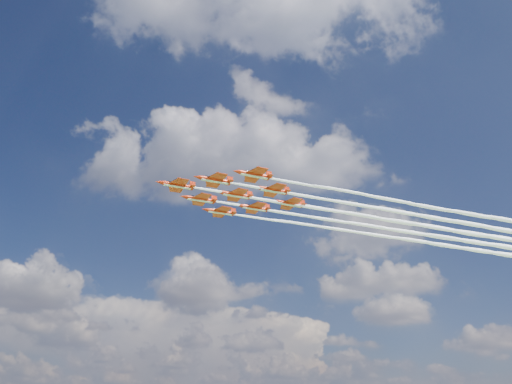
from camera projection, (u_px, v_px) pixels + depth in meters
jet_lead at (359, 215)px, 166.75m from camera, size 117.26×64.41×2.91m
jet_row2_port at (395, 211)px, 163.63m from camera, size 117.26×64.41×2.91m
jet_row2_starb at (369, 226)px, 176.16m from camera, size 117.26×64.41×2.91m
jet_row3_port at (432, 207)px, 160.50m from camera, size 117.26×64.41×2.91m
jet_row3_centre at (403, 222)px, 173.03m from camera, size 117.26×64.41×2.91m
jet_row3_starb at (378, 235)px, 185.56m from camera, size 117.26×64.41×2.91m
jet_row4_port at (439, 219)px, 169.91m from camera, size 117.26×64.41×2.91m
jet_row4_starb at (411, 232)px, 182.44m from camera, size 117.26×64.41×2.91m
jet_tail at (445, 229)px, 179.31m from camera, size 117.26×64.41×2.91m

